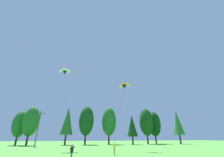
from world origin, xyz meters
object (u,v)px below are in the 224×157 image
at_px(utility_pole, 38,127).
at_px(kite_flyer_near, 72,151).
at_px(parafoil_kite_mid_orange, 124,86).
at_px(kite_flyer_mid, 114,148).
at_px(parafoil_kite_high_white, 65,71).

height_order(utility_pole, kite_flyer_near, utility_pole).
bearing_deg(utility_pole, parafoil_kite_mid_orange, -33.89).
bearing_deg(parafoil_kite_mid_orange, kite_flyer_mid, -120.06).
bearing_deg(kite_flyer_near, parafoil_kite_mid_orange, 49.50).
bearing_deg(kite_flyer_near, kite_flyer_mid, 35.42).
height_order(utility_pole, parafoil_kite_mid_orange, parafoil_kite_mid_orange).
distance_m(utility_pole, kite_flyer_near, 28.25).
height_order(utility_pole, kite_flyer_mid, utility_pole).
distance_m(kite_flyer_near, parafoil_kite_mid_orange, 21.15).
distance_m(kite_flyer_mid, parafoil_kite_high_white, 24.09).
distance_m(parafoil_kite_high_white, parafoil_kite_mid_orange, 16.08).
bearing_deg(parafoil_kite_high_white, parafoil_kite_mid_orange, -18.90).
relative_size(kite_flyer_mid, parafoil_kite_high_white, 0.09).
bearing_deg(kite_flyer_mid, parafoil_kite_high_white, 125.84).
relative_size(utility_pole, kite_flyer_near, 5.47).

